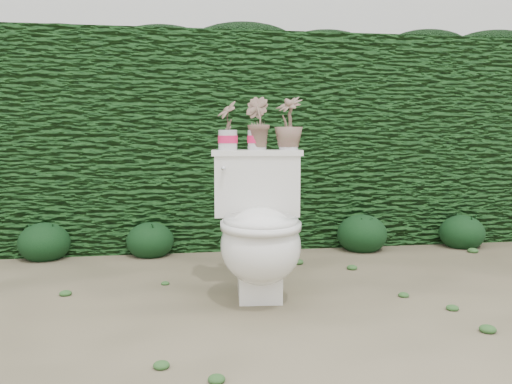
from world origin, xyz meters
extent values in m
plane|color=gray|center=(0.00, 0.00, 0.00)|extent=(60.00, 60.00, 0.00)
cube|color=#20521B|center=(0.00, 1.60, 0.80)|extent=(8.00, 1.00, 1.60)
cube|color=silver|center=(0.60, 6.00, 2.00)|extent=(8.00, 3.50, 4.00)
cube|color=white|center=(-0.19, -0.03, 0.10)|extent=(0.25, 0.32, 0.20)
ellipsoid|color=white|center=(-0.20, -0.13, 0.30)|extent=(0.46, 0.55, 0.39)
cube|color=white|center=(-0.17, 0.19, 0.57)|extent=(0.48, 0.21, 0.34)
cube|color=white|center=(-0.17, 0.19, 0.76)|extent=(0.52, 0.24, 0.03)
cylinder|color=silver|center=(-0.36, 0.11, 0.68)|extent=(0.02, 0.06, 0.02)
sphere|color=silver|center=(-0.36, 0.08, 0.68)|extent=(0.03, 0.03, 0.03)
imported|color=#247526|center=(-0.33, 0.20, 0.90)|extent=(0.13, 0.16, 0.26)
imported|color=#247526|center=(-0.17, 0.19, 0.92)|extent=(0.18, 0.20, 0.28)
imported|color=#247526|center=(0.01, 0.17, 0.92)|extent=(0.22, 0.22, 0.28)
ellipsoid|color=#133715|center=(-1.52, 1.08, 0.14)|extent=(0.35, 0.35, 0.28)
ellipsoid|color=#133715|center=(-0.79, 1.07, 0.13)|extent=(0.33, 0.33, 0.27)
ellipsoid|color=#133715|center=(0.10, 1.12, 0.13)|extent=(0.32, 0.32, 0.25)
ellipsoid|color=#133715|center=(0.76, 1.00, 0.15)|extent=(0.37, 0.37, 0.30)
ellipsoid|color=#133715|center=(1.56, 0.99, 0.14)|extent=(0.34, 0.34, 0.27)
camera|label=1|loc=(-0.65, -2.80, 0.87)|focal=38.00mm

